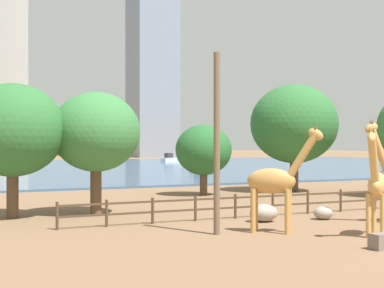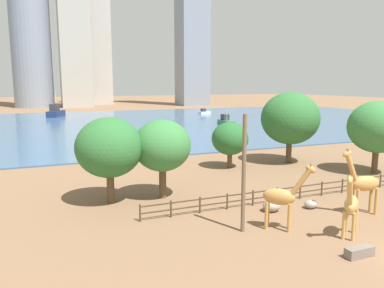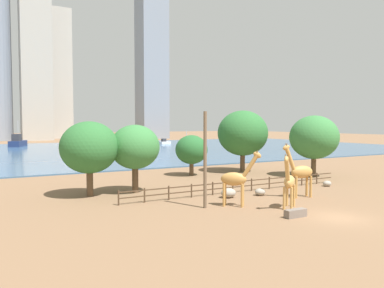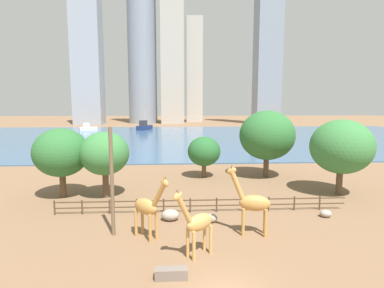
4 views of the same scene
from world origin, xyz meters
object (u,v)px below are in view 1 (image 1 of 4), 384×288
at_px(giraffe_young, 276,181).
at_px(boulder_near_fence, 323,213).
at_px(boulder_small, 264,213).
at_px(tree_left_small, 96,132).
at_px(tree_right_small, 294,124).
at_px(tree_left_large, 13,130).
at_px(boat_ferry, 202,163).
at_px(utility_pole, 217,143).
at_px(giraffe_companion, 377,185).
at_px(tree_center_broad, 204,150).
at_px(boat_tug, 170,159).

height_order(giraffe_young, boulder_near_fence, giraffe_young).
bearing_deg(boulder_small, tree_left_small, 135.38).
bearing_deg(tree_right_small, boulder_small, -130.46).
bearing_deg(boulder_near_fence, boulder_small, 170.04).
relative_size(tree_left_large, boat_ferry, 1.25).
bearing_deg(boulder_near_fence, giraffe_young, -150.45).
relative_size(giraffe_young, utility_pole, 0.60).
bearing_deg(giraffe_companion, tree_right_small, -155.14).
distance_m(tree_left_small, boat_ferry, 56.54).
bearing_deg(giraffe_young, tree_right_small, 95.20).
height_order(boulder_near_fence, tree_center_broad, tree_center_broad).
height_order(utility_pole, boulder_small, utility_pole).
xyz_separation_m(giraffe_young, boat_tug, (33.74, 87.71, -1.50)).
relative_size(boulder_small, boat_tug, 0.34).
relative_size(utility_pole, boulder_near_fence, 7.46).
bearing_deg(boat_tug, boulder_small, -129.01).
bearing_deg(tree_left_small, boulder_near_fence, -35.75).
xyz_separation_m(boulder_near_fence, tree_right_small, (9.21, 15.28, 5.26)).
bearing_deg(tree_left_large, boulder_small, -31.97).
xyz_separation_m(giraffe_young, boulder_small, (1.53, 3.34, -1.86)).
height_order(tree_center_broad, tree_right_small, tree_right_small).
distance_m(giraffe_young, tree_left_small, 11.57).
height_order(giraffe_companion, tree_left_small, tree_left_small).
xyz_separation_m(utility_pole, boat_tug, (36.34, 86.99, -3.18)).
height_order(tree_left_large, tree_center_broad, tree_left_large).
distance_m(tree_right_small, boat_ferry, 41.16).
bearing_deg(utility_pole, tree_left_large, 126.45).
xyz_separation_m(utility_pole, tree_left_small, (-2.65, 9.32, 0.61)).
bearing_deg(boat_ferry, utility_pole, -24.26).
height_order(utility_pole, tree_right_small, tree_right_small).
bearing_deg(tree_left_small, utility_pole, -74.11).
height_order(giraffe_young, boulder_small, giraffe_young).
xyz_separation_m(tree_left_large, tree_right_small, (23.81, 7.67, 0.91)).
relative_size(tree_right_small, boat_ferry, 1.53).
distance_m(giraffe_companion, boat_tug, 95.48).
bearing_deg(tree_right_small, tree_left_large, -162.15).
bearing_deg(giraffe_young, boat_ferry, 109.08).
height_order(tree_center_broad, boat_ferry, tree_center_broad).
bearing_deg(giraffe_companion, tree_left_small, -94.05).
relative_size(boulder_near_fence, boulder_small, 0.72).
height_order(boulder_near_fence, tree_left_large, tree_left_large).
height_order(boulder_near_fence, boat_ferry, boat_ferry).
xyz_separation_m(giraffe_young, boulder_near_fence, (4.86, 2.76, -1.97)).
xyz_separation_m(giraffe_companion, boat_tug, (30.40, 90.50, -1.38)).
xyz_separation_m(tree_left_large, boat_tug, (43.48, 77.34, -3.87)).
bearing_deg(giraffe_young, utility_pole, -152.32).
distance_m(boulder_small, boat_ferry, 59.07).
xyz_separation_m(tree_center_broad, boat_tug, (27.99, 69.46, -2.66)).
bearing_deg(utility_pole, tree_right_small, 46.09).
bearing_deg(boulder_near_fence, utility_pole, -164.74).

